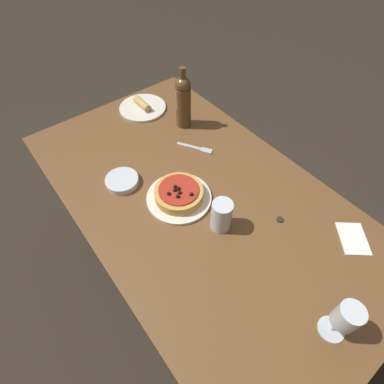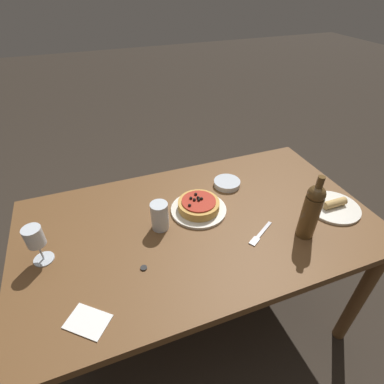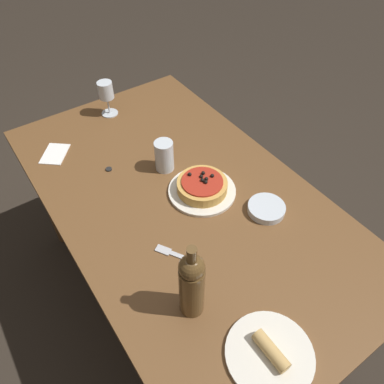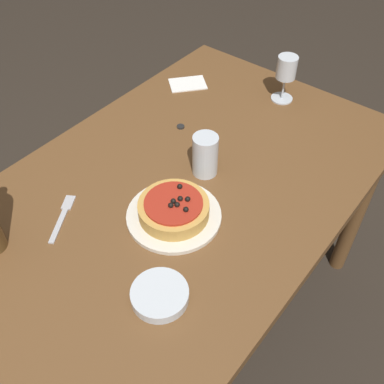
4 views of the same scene
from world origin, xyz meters
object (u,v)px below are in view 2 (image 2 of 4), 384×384
at_px(side_plate, 333,207).
at_px(dinner_plate, 199,210).
at_px(wine_bottle, 311,210).
at_px(bottle_cap, 144,268).
at_px(wine_glass, 35,239).
at_px(water_cup, 160,216).
at_px(side_bowl, 227,183).
at_px(pizza, 199,205).
at_px(fork, 260,235).
at_px(dining_table, 198,237).

bearing_deg(side_plate, dinner_plate, -19.04).
xyz_separation_m(wine_bottle, bottle_cap, (0.64, -0.06, -0.12)).
height_order(wine_glass, side_plate, wine_glass).
bearing_deg(water_cup, side_bowl, -156.10).
bearing_deg(side_bowl, side_plate, 138.55).
bearing_deg(pizza, water_cup, 12.90).
relative_size(side_bowl, fork, 0.88).
height_order(dining_table, wine_bottle, wine_bottle).
bearing_deg(wine_glass, pizza, -174.86).
height_order(wine_bottle, water_cup, wine_bottle).
xyz_separation_m(wine_glass, wine_bottle, (-0.98, 0.23, 0.02)).
bearing_deg(bottle_cap, dining_table, -150.26).
height_order(pizza, side_plate, pizza).
bearing_deg(wine_bottle, bottle_cap, -5.13).
bearing_deg(pizza, wine_glass, 5.14).
relative_size(wine_glass, bottle_cap, 6.54).
bearing_deg(bottle_cap, wine_glass, -26.74).
relative_size(pizza, side_plate, 0.79).
height_order(dining_table, water_cup, water_cup).
distance_m(dining_table, pizza, 0.14).
bearing_deg(dinner_plate, wine_bottle, 140.57).
relative_size(dining_table, side_plate, 6.47).
relative_size(pizza, wine_bottle, 0.65).
bearing_deg(wine_glass, dining_table, 178.75).
relative_size(dining_table, wine_glass, 9.45).
xyz_separation_m(dining_table, dinner_plate, (-0.03, -0.07, 0.09)).
bearing_deg(side_bowl, wine_glass, 12.53).
distance_m(water_cup, fork, 0.41).
bearing_deg(dining_table, fork, 142.42).
xyz_separation_m(dinner_plate, side_plate, (-0.57, 0.20, 0.00)).
distance_m(pizza, side_bowl, 0.24).
bearing_deg(wine_glass, wine_bottle, 166.97).
distance_m(dining_table, bottle_cap, 0.33).
height_order(wine_glass, wine_bottle, wine_bottle).
xyz_separation_m(pizza, wine_glass, (0.63, 0.06, 0.08)).
height_order(side_bowl, side_plate, side_plate).
relative_size(water_cup, fork, 0.84).
height_order(water_cup, side_bowl, water_cup).
height_order(water_cup, side_plate, water_cup).
bearing_deg(pizza, bottle_cap, 37.01).
height_order(pizza, fork, pizza).
bearing_deg(water_cup, wine_bottle, 155.55).
relative_size(wine_glass, wine_bottle, 0.56).
distance_m(wine_bottle, fork, 0.22).
xyz_separation_m(dining_table, fork, (-0.20, 0.16, 0.09)).
relative_size(pizza, fork, 1.23).
xyz_separation_m(wine_glass, side_plate, (-1.20, 0.14, -0.10)).
relative_size(dining_table, bottle_cap, 61.80).
bearing_deg(side_bowl, water_cup, 23.90).
xyz_separation_m(dining_table, pizza, (-0.03, -0.07, 0.12)).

